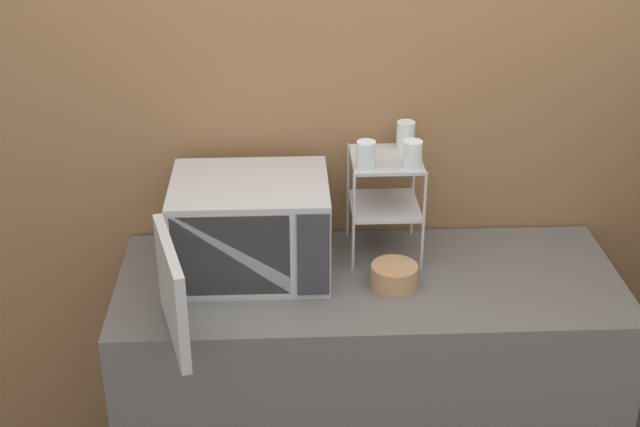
{
  "coord_description": "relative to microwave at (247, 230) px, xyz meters",
  "views": [
    {
      "loc": [
        -0.28,
        -2.21,
        2.42
      ],
      "look_at": [
        -0.16,
        0.37,
        1.11
      ],
      "focal_mm": 50.0,
      "sensor_mm": 36.0,
      "label": 1
    }
  ],
  "objects": [
    {
      "name": "wall_back",
      "position": [
        0.4,
        0.32,
        0.25
      ],
      "size": [
        8.0,
        0.06,
        2.6
      ],
      "color": "olive",
      "rests_on": "ground_plane"
    },
    {
      "name": "counter",
      "position": [
        0.4,
        -0.05,
        -0.61
      ],
      "size": [
        1.68,
        0.67,
        0.89
      ],
      "color": "#595654",
      "rests_on": "ground_plane"
    },
    {
      "name": "glass_front_left",
      "position": [
        0.39,
        0.04,
        0.24
      ],
      "size": [
        0.06,
        0.06,
        0.09
      ],
      "color": "silver",
      "rests_on": "dish_rack"
    },
    {
      "name": "bowl",
      "position": [
        0.48,
        -0.11,
        -0.13
      ],
      "size": [
        0.15,
        0.15,
        0.08
      ],
      "color": "#AD7F56",
      "rests_on": "counter"
    },
    {
      "name": "glass_back_right",
      "position": [
        0.54,
        0.21,
        0.24
      ],
      "size": [
        0.06,
        0.06,
        0.09
      ],
      "color": "silver",
      "rests_on": "dish_rack"
    },
    {
      "name": "microwave",
      "position": [
        0.0,
        0.0,
        0.0
      ],
      "size": [
        0.54,
        0.8,
        0.33
      ],
      "color": "#ADADB2",
      "rests_on": "counter"
    },
    {
      "name": "dish_rack",
      "position": [
        0.47,
        0.12,
        0.09
      ],
      "size": [
        0.24,
        0.26,
        0.36
      ],
      "color": "#B2B2B7",
      "rests_on": "counter"
    },
    {
      "name": "glass_front_right",
      "position": [
        0.54,
        0.04,
        0.24
      ],
      "size": [
        0.06,
        0.06,
        0.09
      ],
      "color": "silver",
      "rests_on": "dish_rack"
    }
  ]
}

